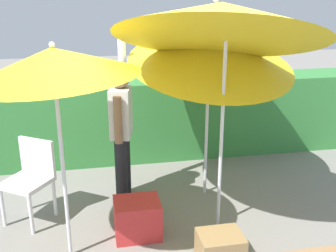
{
  "coord_description": "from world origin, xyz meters",
  "views": [
    {
      "loc": [
        -0.74,
        -3.5,
        2.42
      ],
      "look_at": [
        0.0,
        0.3,
        1.1
      ],
      "focal_mm": 43.28,
      "sensor_mm": 36.0,
      "label": 1
    }
  ],
  "objects_px": {
    "cooler_box": "(137,218)",
    "umbrella_yellow": "(221,21)",
    "crate_cardboard": "(220,248)",
    "umbrella_rainbow": "(213,50)",
    "chair_plastic": "(31,176)",
    "umbrella_orange": "(53,63)",
    "person_vendor": "(121,126)"
  },
  "relations": [
    {
      "from": "umbrella_yellow",
      "to": "chair_plastic",
      "type": "distance_m",
      "value": 2.55
    },
    {
      "from": "umbrella_yellow",
      "to": "chair_plastic",
      "type": "relative_size",
      "value": 3.03
    },
    {
      "from": "umbrella_orange",
      "to": "chair_plastic",
      "type": "height_order",
      "value": "umbrella_orange"
    },
    {
      "from": "umbrella_yellow",
      "to": "umbrella_rainbow",
      "type": "bearing_deg",
      "value": 77.94
    },
    {
      "from": "chair_plastic",
      "to": "crate_cardboard",
      "type": "distance_m",
      "value": 2.14
    },
    {
      "from": "umbrella_yellow",
      "to": "cooler_box",
      "type": "relative_size",
      "value": 5.82
    },
    {
      "from": "umbrella_rainbow",
      "to": "crate_cardboard",
      "type": "distance_m",
      "value": 2.12
    },
    {
      "from": "crate_cardboard",
      "to": "umbrella_rainbow",
      "type": "bearing_deg",
      "value": 78.27
    },
    {
      "from": "umbrella_yellow",
      "to": "cooler_box",
      "type": "height_order",
      "value": "umbrella_yellow"
    },
    {
      "from": "umbrella_orange",
      "to": "umbrella_yellow",
      "type": "bearing_deg",
      "value": 10.62
    },
    {
      "from": "umbrella_rainbow",
      "to": "cooler_box",
      "type": "xyz_separation_m",
      "value": [
        -0.98,
        -0.76,
        -1.57
      ]
    },
    {
      "from": "umbrella_yellow",
      "to": "crate_cardboard",
      "type": "xyz_separation_m",
      "value": [
        -0.13,
        -0.64,
        -1.99
      ]
    },
    {
      "from": "umbrella_orange",
      "to": "chair_plastic",
      "type": "distance_m",
      "value": 1.6
    },
    {
      "from": "cooler_box",
      "to": "crate_cardboard",
      "type": "bearing_deg",
      "value": -39.96
    },
    {
      "from": "umbrella_rainbow",
      "to": "person_vendor",
      "type": "height_order",
      "value": "umbrella_rainbow"
    },
    {
      "from": "umbrella_yellow",
      "to": "chair_plastic",
      "type": "xyz_separation_m",
      "value": [
        -1.9,
        0.49,
        -1.62
      ]
    },
    {
      "from": "umbrella_rainbow",
      "to": "cooler_box",
      "type": "bearing_deg",
      "value": -141.96
    },
    {
      "from": "chair_plastic",
      "to": "umbrella_rainbow",
      "type": "bearing_deg",
      "value": 5.9
    },
    {
      "from": "umbrella_rainbow",
      "to": "umbrella_orange",
      "type": "relative_size",
      "value": 1.08
    },
    {
      "from": "cooler_box",
      "to": "crate_cardboard",
      "type": "xyz_separation_m",
      "value": [
        0.7,
        -0.58,
        -0.05
      ]
    },
    {
      "from": "person_vendor",
      "to": "cooler_box",
      "type": "distance_m",
      "value": 1.07
    },
    {
      "from": "umbrella_orange",
      "to": "cooler_box",
      "type": "distance_m",
      "value": 1.8
    },
    {
      "from": "umbrella_rainbow",
      "to": "chair_plastic",
      "type": "height_order",
      "value": "umbrella_rainbow"
    },
    {
      "from": "chair_plastic",
      "to": "cooler_box",
      "type": "relative_size",
      "value": 1.92
    },
    {
      "from": "umbrella_rainbow",
      "to": "chair_plastic",
      "type": "distance_m",
      "value": 2.42
    },
    {
      "from": "umbrella_rainbow",
      "to": "chair_plastic",
      "type": "bearing_deg",
      "value": -174.1
    },
    {
      "from": "cooler_box",
      "to": "crate_cardboard",
      "type": "height_order",
      "value": "cooler_box"
    },
    {
      "from": "umbrella_orange",
      "to": "crate_cardboard",
      "type": "height_order",
      "value": "umbrella_orange"
    },
    {
      "from": "crate_cardboard",
      "to": "chair_plastic",
      "type": "bearing_deg",
      "value": 147.38
    },
    {
      "from": "umbrella_orange",
      "to": "crate_cardboard",
      "type": "bearing_deg",
      "value": -14.82
    },
    {
      "from": "umbrella_yellow",
      "to": "cooler_box",
      "type": "xyz_separation_m",
      "value": [
        -0.83,
        -0.06,
        -1.94
      ]
    },
    {
      "from": "cooler_box",
      "to": "umbrella_yellow",
      "type": "bearing_deg",
      "value": 4.01
    }
  ]
}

